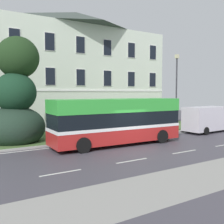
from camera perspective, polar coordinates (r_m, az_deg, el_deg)
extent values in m
cube|color=#434049|center=(16.87, 6.23, -8.34)|extent=(60.00, 56.00, 0.06)
cube|color=silver|center=(19.80, -0.35, -6.32)|extent=(54.00, 0.14, 0.01)
cube|color=silver|center=(12.44, -11.05, -12.84)|extent=(2.00, 0.12, 0.01)
cube|color=silver|center=(14.30, 4.36, -10.50)|extent=(2.00, 0.12, 0.01)
cube|color=silver|center=(16.91, 15.47, -8.32)|extent=(2.00, 0.12, 0.01)
cube|color=#9E9E99|center=(20.19, -1.05, -5.96)|extent=(57.00, 0.24, 0.12)
cube|color=#4B6935|center=(22.84, -5.03, -4.77)|extent=(57.00, 5.91, 0.12)
cube|color=gray|center=(13.14, 21.59, -12.14)|extent=(57.00, 3.00, 0.01)
cube|color=silver|center=(31.75, -7.65, 7.44)|extent=(19.05, 8.79, 10.59)
pyramid|color=#3A443E|center=(32.74, -7.77, 18.77)|extent=(19.43, 8.97, 2.30)
cube|color=white|center=(27.73, -3.83, 4.69)|extent=(19.05, 0.06, 0.20)
cube|color=#2D333D|center=(27.82, -3.80, -0.73)|extent=(1.10, 0.06, 2.20)
cube|color=white|center=(25.03, -20.03, 0.05)|extent=(1.03, 0.04, 1.72)
cube|color=black|center=(25.01, -20.03, 0.04)|extent=(0.93, 0.03, 1.62)
cube|color=white|center=(25.87, -13.14, 0.32)|extent=(1.03, 0.04, 1.72)
cube|color=black|center=(25.85, -13.13, 0.32)|extent=(0.93, 0.03, 1.62)
cube|color=white|center=(27.06, -6.77, 0.57)|extent=(1.03, 0.04, 1.72)
cube|color=black|center=(27.04, -6.75, 0.57)|extent=(0.93, 0.03, 1.62)
cube|color=white|center=(28.55, -0.99, 0.80)|extent=(1.03, 0.04, 1.72)
cube|color=black|center=(28.54, -0.97, 0.79)|extent=(0.93, 0.03, 1.62)
cube|color=white|center=(30.31, 4.16, 0.99)|extent=(1.03, 0.04, 1.72)
cube|color=black|center=(30.29, 4.18, 0.99)|extent=(0.93, 0.03, 1.62)
cube|color=white|center=(32.28, 8.72, 1.15)|extent=(1.03, 0.04, 1.72)
cube|color=black|center=(32.26, 8.74, 1.15)|extent=(0.93, 0.03, 1.62)
cube|color=white|center=(25.02, -20.23, 7.51)|extent=(1.03, 0.04, 1.72)
cube|color=black|center=(25.00, -20.22, 7.51)|extent=(0.93, 0.03, 1.62)
cube|color=white|center=(25.86, -13.27, 7.55)|extent=(1.03, 0.04, 1.72)
cube|color=black|center=(25.84, -13.25, 7.55)|extent=(0.93, 0.03, 1.62)
cube|color=white|center=(27.05, -6.83, 7.48)|extent=(1.03, 0.04, 1.72)
cube|color=black|center=(27.03, -6.81, 7.48)|extent=(0.93, 0.03, 1.62)
cube|color=white|center=(28.54, -1.00, 7.34)|extent=(1.03, 0.04, 1.72)
cube|color=black|center=(28.52, -0.98, 7.34)|extent=(0.93, 0.03, 1.62)
cube|color=white|center=(30.30, 4.20, 7.15)|extent=(1.03, 0.04, 1.72)
cube|color=black|center=(30.28, 4.22, 7.15)|extent=(0.93, 0.03, 1.62)
cube|color=white|center=(32.27, 8.79, 6.94)|extent=(1.03, 0.04, 1.72)
cube|color=black|center=(32.25, 8.81, 6.94)|extent=(0.93, 0.03, 1.62)
cube|color=white|center=(25.43, -20.42, 14.86)|extent=(1.03, 0.04, 1.72)
cube|color=black|center=(25.41, -20.41, 14.87)|extent=(0.93, 0.03, 1.62)
cube|color=white|center=(26.25, -13.39, 14.66)|extent=(1.03, 0.04, 1.72)
cube|color=black|center=(26.23, -13.38, 14.67)|extent=(0.93, 0.03, 1.62)
cube|color=white|center=(27.42, -6.89, 14.29)|extent=(1.03, 0.04, 1.72)
cube|color=black|center=(27.41, -6.87, 14.30)|extent=(0.93, 0.03, 1.62)
cube|color=white|center=(28.90, -1.01, 13.81)|extent=(1.03, 0.04, 1.72)
cube|color=black|center=(28.88, -0.99, 13.81)|extent=(0.93, 0.03, 1.62)
cube|color=white|center=(30.63, 4.23, 13.25)|extent=(1.03, 0.04, 1.72)
cube|color=black|center=(30.62, 4.25, 13.26)|extent=(0.93, 0.03, 1.62)
cube|color=white|center=(32.58, 8.85, 12.67)|extent=(1.03, 0.04, 1.72)
cube|color=black|center=(32.57, 8.88, 12.68)|extent=(0.93, 0.03, 1.62)
cube|color=black|center=(21.86, 5.05, -2.51)|extent=(14.64, 0.04, 0.04)
cube|color=black|center=(21.98, 5.04, -4.76)|extent=(14.64, 0.04, 0.04)
cylinder|color=black|center=(18.51, -13.45, -5.33)|extent=(0.02, 0.02, 0.95)
cylinder|color=black|center=(18.66, -12.11, -5.23)|extent=(0.02, 0.02, 0.95)
cylinder|color=black|center=(18.82, -10.80, -5.14)|extent=(0.02, 0.02, 0.95)
cylinder|color=black|center=(18.98, -9.50, -5.04)|extent=(0.02, 0.02, 0.95)
cylinder|color=black|center=(19.16, -8.23, -4.93)|extent=(0.02, 0.02, 0.95)
cylinder|color=black|center=(19.35, -6.99, -4.83)|extent=(0.02, 0.02, 0.95)
cylinder|color=black|center=(19.54, -5.77, -4.73)|extent=(0.02, 0.02, 0.95)
cylinder|color=black|center=(19.74, -4.57, -4.63)|extent=(0.02, 0.02, 0.95)
cylinder|color=black|center=(19.96, -3.40, -4.53)|extent=(0.02, 0.02, 0.95)
cylinder|color=black|center=(20.18, -2.26, -4.43)|extent=(0.02, 0.02, 0.95)
cylinder|color=black|center=(20.40, -1.14, -4.33)|extent=(0.02, 0.02, 0.95)
cylinder|color=black|center=(20.64, -0.05, -4.23)|extent=(0.02, 0.02, 0.95)
cylinder|color=black|center=(20.88, 1.02, -4.13)|extent=(0.02, 0.02, 0.95)
cylinder|color=black|center=(21.13, 2.06, -4.03)|extent=(0.02, 0.02, 0.95)
cylinder|color=black|center=(21.39, 3.08, -3.93)|extent=(0.02, 0.02, 0.95)
cylinder|color=black|center=(21.65, 4.08, -3.84)|extent=(0.02, 0.02, 0.95)
cylinder|color=black|center=(21.92, 5.04, -3.74)|extent=(0.02, 0.02, 0.95)
cylinder|color=black|center=(22.20, 5.99, -3.65)|extent=(0.02, 0.02, 0.95)
cylinder|color=black|center=(22.48, 6.91, -3.56)|extent=(0.02, 0.02, 0.95)
cylinder|color=black|center=(22.77, 7.81, -3.47)|extent=(0.02, 0.02, 0.95)
cylinder|color=black|center=(23.06, 8.68, -3.38)|extent=(0.02, 0.02, 0.95)
cylinder|color=black|center=(23.36, 9.54, -3.29)|extent=(0.02, 0.02, 0.95)
cylinder|color=black|center=(23.66, 10.37, -3.20)|extent=(0.02, 0.02, 0.95)
cylinder|color=black|center=(23.97, 11.18, -3.12)|extent=(0.02, 0.02, 0.95)
cylinder|color=black|center=(24.28, 11.97, -3.04)|extent=(0.02, 0.02, 0.95)
cylinder|color=black|center=(24.60, 12.74, -2.95)|extent=(0.02, 0.02, 0.95)
cylinder|color=black|center=(24.92, 13.48, -2.87)|extent=(0.02, 0.02, 0.95)
cylinder|color=black|center=(25.25, 14.21, -2.80)|extent=(0.02, 0.02, 0.95)
cylinder|color=black|center=(25.58, 14.92, -2.72)|extent=(0.02, 0.02, 0.95)
cylinder|color=black|center=(25.91, 15.62, -2.64)|extent=(0.02, 0.02, 0.95)
cylinder|color=black|center=(26.25, 16.29, -2.57)|extent=(0.02, 0.02, 0.95)
cylinder|color=black|center=(26.59, 16.95, -2.50)|extent=(0.02, 0.02, 0.95)
cylinder|color=black|center=(26.94, 17.59, -2.43)|extent=(0.02, 0.02, 0.95)
cylinder|color=#423328|center=(20.28, -19.98, -3.90)|extent=(0.38, 0.38, 1.47)
ellipsoid|color=#1F3226|center=(20.07, -20.47, -3.15)|extent=(4.36, 4.36, 3.05)
ellipsoid|color=#163621|center=(19.82, -20.32, 3.99)|extent=(2.96, 2.96, 2.84)
ellipsoid|color=#1D3519|center=(20.25, -19.78, 11.08)|extent=(2.99, 2.99, 2.98)
cube|color=#AE2120|center=(18.38, 1.08, -4.67)|extent=(9.43, 2.67, 1.06)
cube|color=white|center=(18.31, 1.09, -3.16)|extent=(9.45, 2.69, 0.20)
cube|color=black|center=(18.24, 1.09, -1.48)|extent=(9.35, 2.63, 1.00)
cube|color=green|center=(18.17, 1.09, 1.48)|extent=(9.43, 2.67, 0.88)
cube|color=black|center=(21.08, 12.07, -0.93)|extent=(0.12, 2.03, 0.92)
cube|color=black|center=(21.02, 12.11, 1.64)|extent=(0.11, 1.74, 0.56)
cylinder|color=silver|center=(21.80, 10.64, -4.15)|extent=(0.05, 0.20, 0.20)
cylinder|color=silver|center=(20.68, 13.46, -4.65)|extent=(0.05, 0.20, 0.20)
cylinder|color=black|center=(21.09, 6.63, -4.39)|extent=(0.97, 0.33, 0.96)
cylinder|color=black|center=(19.32, 10.78, -5.24)|extent=(0.97, 0.33, 0.96)
cylinder|color=black|center=(18.10, -9.29, -5.86)|extent=(0.97, 0.33, 0.96)
cylinder|color=black|center=(16.00, -6.28, -7.17)|extent=(0.97, 0.33, 0.96)
cube|color=silver|center=(27.73, 22.94, -2.24)|extent=(1.19, 1.98, 0.89)
cube|color=silver|center=(25.39, 19.66, -1.33)|extent=(4.49, 2.14, 2.11)
cube|color=black|center=(27.19, 22.41, -0.24)|extent=(0.14, 1.54, 0.86)
cylinder|color=black|center=(27.90, 20.84, -2.81)|extent=(0.69, 0.25, 0.68)
cylinder|color=black|center=(25.09, 16.28, -3.47)|extent=(0.69, 0.25, 0.68)
cylinder|color=black|center=(23.99, 19.72, -3.90)|extent=(0.69, 0.25, 0.68)
cylinder|color=#333338|center=(25.99, 13.81, 3.84)|extent=(0.14, 0.14, 6.77)
cube|color=beige|center=(26.21, 13.95, 11.65)|extent=(0.36, 0.24, 0.36)
cylinder|color=black|center=(19.70, -10.01, -4.63)|extent=(0.53, 0.53, 1.00)
ellipsoid|color=black|center=(19.62, -10.03, -2.92)|extent=(0.54, 0.54, 0.19)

